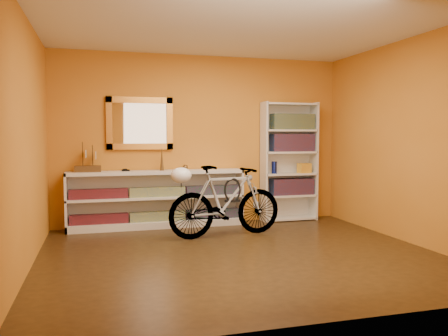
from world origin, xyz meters
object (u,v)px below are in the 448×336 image
object	(u,v)px
helmet	(181,175)
bookcase	(289,162)
console_unit	(157,199)
bicycle	(226,201)

from	to	relation	value
helmet	bookcase	bearing A→B (deg)	26.86
console_unit	bicycle	distance (m)	1.20
helmet	console_unit	bearing A→B (deg)	101.30
bookcase	bicycle	bearing A→B (deg)	-145.67
console_unit	helmet	distance (m)	1.07
console_unit	bookcase	bearing A→B (deg)	0.67
bookcase	helmet	bearing A→B (deg)	-153.14
bookcase	helmet	distance (m)	2.17
bicycle	helmet	xyz separation A→B (m)	(-0.63, -0.08, 0.37)
bicycle	helmet	distance (m)	0.73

